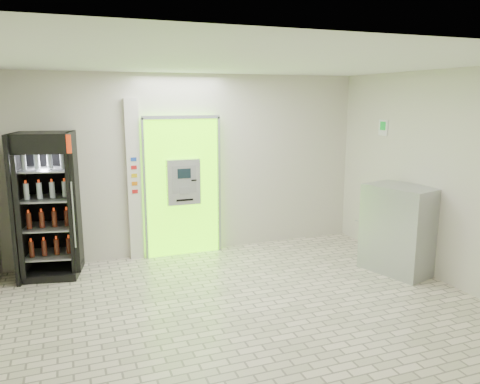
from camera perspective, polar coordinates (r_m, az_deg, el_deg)
ground at (r=6.04m, az=0.68°, el=-14.13°), size 6.00×6.00×0.00m
room_shell at (r=5.50m, az=0.72°, el=3.46°), size 6.00×6.00×6.00m
atm_assembly at (r=7.83m, az=-7.06°, el=0.77°), size 1.30×0.24×2.33m
pillar at (r=7.71m, az=-12.79°, el=1.37°), size 0.22×0.11×2.60m
beverage_cooler at (r=7.40m, az=-22.40°, el=-1.83°), size 0.93×0.88×2.13m
steel_cabinet at (r=7.46m, az=18.85°, el=-4.31°), size 0.93×1.14×1.32m
exit_sign at (r=8.17m, az=17.07°, el=7.52°), size 0.02×0.22×0.26m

